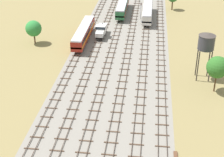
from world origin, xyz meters
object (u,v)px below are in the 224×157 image
at_px(diesel_railcar_centre_left_midfar, 123,6).
at_px(signal_post_nearest, 141,9).
at_px(water_tower, 206,42).
at_px(diesel_railcar_far_left_nearest, 84,32).
at_px(shunter_loco_left_near, 101,30).
at_px(diesel_railcar_centre_right_mid, 147,11).

height_order(diesel_railcar_centre_left_midfar, signal_post_nearest, signal_post_nearest).
xyz_separation_m(diesel_railcar_centre_left_midfar, water_tower, (21.53, -43.68, 6.05)).
distance_m(diesel_railcar_far_left_nearest, water_tower, 35.51).
bearing_deg(signal_post_nearest, diesel_railcar_centre_left_midfar, 140.99).
xyz_separation_m(shunter_loco_left_near, signal_post_nearest, (10.52, 16.25, 1.49)).
xyz_separation_m(diesel_railcar_far_left_nearest, water_tower, (29.94, -18.12, 6.05)).
height_order(shunter_loco_left_near, diesel_railcar_centre_left_midfar, diesel_railcar_centre_left_midfar).
height_order(diesel_railcar_centre_left_midfar, water_tower, water_tower).
distance_m(diesel_railcar_far_left_nearest, diesel_railcar_centre_right_mid, 27.28).
relative_size(diesel_railcar_far_left_nearest, signal_post_nearest, 3.71).
height_order(diesel_railcar_far_left_nearest, diesel_railcar_centre_left_midfar, same).
bearing_deg(water_tower, shunter_loco_left_near, 139.06).
bearing_deg(diesel_railcar_centre_left_midfar, shunter_loco_left_near, -101.14).
height_order(water_tower, signal_post_nearest, water_tower).
relative_size(shunter_loco_left_near, diesel_railcar_centre_left_midfar, 0.41).
xyz_separation_m(shunter_loco_left_near, diesel_railcar_centre_left_midfar, (4.21, 21.36, 0.59)).
bearing_deg(shunter_loco_left_near, diesel_railcar_far_left_nearest, -135.02).
distance_m(shunter_loco_left_near, water_tower, 34.71).
relative_size(diesel_railcar_centre_left_midfar, water_tower, 1.93).
height_order(shunter_loco_left_near, water_tower, water_tower).
height_order(shunter_loco_left_near, signal_post_nearest, signal_post_nearest).
height_order(diesel_railcar_centre_right_mid, water_tower, water_tower).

